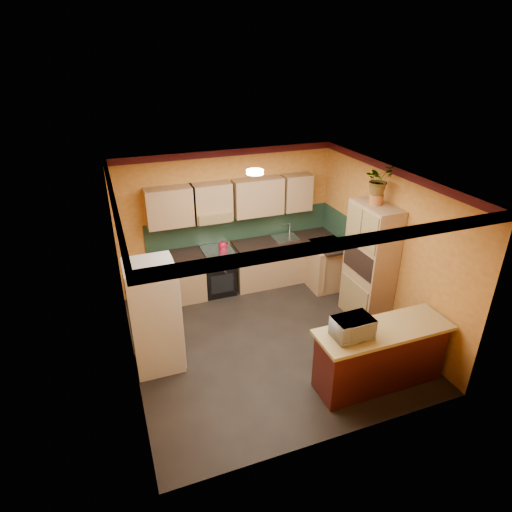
{
  "coord_description": "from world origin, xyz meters",
  "views": [
    {
      "loc": [
        -2.17,
        -5.28,
        4.33
      ],
      "look_at": [
        -0.04,
        0.45,
        1.34
      ],
      "focal_mm": 30.0,
      "sensor_mm": 36.0,
      "label": 1
    }
  ],
  "objects_px": {
    "stove": "(218,271)",
    "pantry": "(370,264)",
    "base_cabinets_back": "(248,266)",
    "fridge": "(154,316)",
    "breakfast_bar": "(380,357)",
    "microwave": "(352,328)"
  },
  "relations": [
    {
      "from": "stove",
      "to": "pantry",
      "type": "relative_size",
      "value": 0.43
    },
    {
      "from": "base_cabinets_back",
      "to": "fridge",
      "type": "bearing_deg",
      "value": -139.51
    },
    {
      "from": "fridge",
      "to": "breakfast_bar",
      "type": "relative_size",
      "value": 0.94
    },
    {
      "from": "breakfast_bar",
      "to": "microwave",
      "type": "bearing_deg",
      "value": 180.0
    },
    {
      "from": "stove",
      "to": "fridge",
      "type": "height_order",
      "value": "fridge"
    },
    {
      "from": "base_cabinets_back",
      "to": "microwave",
      "type": "height_order",
      "value": "microwave"
    },
    {
      "from": "fridge",
      "to": "microwave",
      "type": "relative_size",
      "value": 3.33
    },
    {
      "from": "stove",
      "to": "pantry",
      "type": "distance_m",
      "value": 2.86
    },
    {
      "from": "stove",
      "to": "breakfast_bar",
      "type": "xyz_separation_m",
      "value": [
        1.42,
        -3.24,
        -0.02
      ]
    },
    {
      "from": "pantry",
      "to": "fridge",
      "type": "bearing_deg",
      "value": 179.95
    },
    {
      "from": "pantry",
      "to": "base_cabinets_back",
      "type": "bearing_deg",
      "value": 131.39
    },
    {
      "from": "base_cabinets_back",
      "to": "stove",
      "type": "height_order",
      "value": "stove"
    },
    {
      "from": "base_cabinets_back",
      "to": "stove",
      "type": "distance_m",
      "value": 0.63
    },
    {
      "from": "stove",
      "to": "microwave",
      "type": "distance_m",
      "value": 3.42
    },
    {
      "from": "microwave",
      "to": "pantry",
      "type": "bearing_deg",
      "value": 47.8
    },
    {
      "from": "base_cabinets_back",
      "to": "microwave",
      "type": "relative_size",
      "value": 7.14
    },
    {
      "from": "stove",
      "to": "fridge",
      "type": "distance_m",
      "value": 2.29
    },
    {
      "from": "base_cabinets_back",
      "to": "stove",
      "type": "xyz_separation_m",
      "value": [
        -0.62,
        -0.0,
        0.02
      ]
    },
    {
      "from": "pantry",
      "to": "stove",
      "type": "bearing_deg",
      "value": 141.05
    },
    {
      "from": "base_cabinets_back",
      "to": "fridge",
      "type": "distance_m",
      "value": 2.73
    },
    {
      "from": "stove",
      "to": "microwave",
      "type": "bearing_deg",
      "value": -74.33
    },
    {
      "from": "base_cabinets_back",
      "to": "pantry",
      "type": "relative_size",
      "value": 1.74
    }
  ]
}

